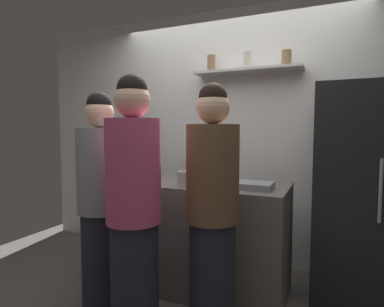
# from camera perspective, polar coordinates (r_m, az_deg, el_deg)

# --- Properties ---
(back_wall_assembly) EXTENTS (4.80, 0.32, 2.60)m
(back_wall_assembly) POSITION_cam_1_polar(r_m,az_deg,el_deg) (3.35, 7.79, 3.06)
(back_wall_assembly) COLOR white
(back_wall_assembly) RESTS_ON ground
(refrigerator) EXTENTS (0.57, 0.63, 1.73)m
(refrigerator) POSITION_cam_1_polar(r_m,az_deg,el_deg) (2.87, 26.86, -6.37)
(refrigerator) COLOR black
(refrigerator) RESTS_ON ground
(counter) EXTENTS (1.62, 0.67, 0.92)m
(counter) POSITION_cam_1_polar(r_m,az_deg,el_deg) (2.86, 0.00, -14.32)
(counter) COLOR #66605B
(counter) RESTS_ON ground
(baking_pan) EXTENTS (0.34, 0.24, 0.05)m
(baking_pan) POSITION_cam_1_polar(r_m,az_deg,el_deg) (2.50, 10.46, -5.66)
(baking_pan) COLOR gray
(baking_pan) RESTS_ON counter
(utensil_holder) EXTENTS (0.11, 0.11, 0.22)m
(utensil_holder) POSITION_cam_1_polar(r_m,az_deg,el_deg) (2.54, -1.38, -4.55)
(utensil_holder) COLOR #B2B2B7
(utensil_holder) RESTS_ON counter
(wine_bottle_amber_glass) EXTENTS (0.07, 0.07, 0.35)m
(wine_bottle_amber_glass) POSITION_cam_1_polar(r_m,az_deg,el_deg) (3.04, -8.56, -1.86)
(wine_bottle_amber_glass) COLOR #472814
(wine_bottle_amber_glass) RESTS_ON counter
(wine_bottle_dark_glass) EXTENTS (0.07, 0.07, 0.35)m
(wine_bottle_dark_glass) POSITION_cam_1_polar(r_m,az_deg,el_deg) (2.76, -11.39, -2.49)
(wine_bottle_dark_glass) COLOR black
(wine_bottle_dark_glass) RESTS_ON counter
(water_bottle_plastic) EXTENTS (0.08, 0.08, 0.22)m
(water_bottle_plastic) POSITION_cam_1_polar(r_m,az_deg,el_deg) (3.00, -0.36, -2.46)
(water_bottle_plastic) COLOR silver
(water_bottle_plastic) RESTS_ON counter
(person_grey_hoodie) EXTENTS (0.34, 0.34, 1.65)m
(person_grey_hoodie) POSITION_cam_1_polar(r_m,az_deg,el_deg) (2.44, -16.02, -9.20)
(person_grey_hoodie) COLOR #262633
(person_grey_hoodie) RESTS_ON ground
(person_brown_jacket) EXTENTS (0.34, 0.34, 1.67)m
(person_brown_jacket) POSITION_cam_1_polar(r_m,az_deg,el_deg) (2.08, 3.70, -10.98)
(person_brown_jacket) COLOR #262633
(person_brown_jacket) RESTS_ON ground
(person_pink_top) EXTENTS (0.34, 0.34, 1.71)m
(person_pink_top) POSITION_cam_1_polar(r_m,az_deg,el_deg) (2.02, -10.45, -10.82)
(person_pink_top) COLOR #262633
(person_pink_top) RESTS_ON ground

